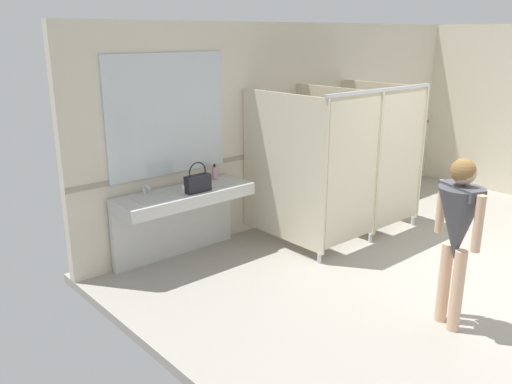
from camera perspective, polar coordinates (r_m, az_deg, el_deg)
name	(u,v)px	position (r m, az deg, el deg)	size (l,w,h in m)	color
ground_plane	(495,282)	(6.59, 24.31, -8.83)	(7.20, 6.56, 0.10)	#9E998E
wall_back	(303,122)	(7.81, 5.07, 7.51)	(7.20, 0.12, 2.76)	beige
wall_back_tile_band	(306,145)	(7.83, 5.35, 5.06)	(7.20, 0.01, 0.06)	#9E937F
vanity_counter	(181,208)	(6.33, -8.06, -1.71)	(1.66, 0.56, 0.99)	silver
mirror_panel	(168,115)	(6.25, -9.49, 8.17)	(1.56, 0.02, 1.39)	silver
bathroom_stalls	(347,159)	(7.08, 9.72, 3.56)	(2.02, 1.44, 1.99)	beige
person_standing	(458,224)	(5.03, 20.87, -3.22)	(0.52, 0.53, 1.60)	#DBAD89
handbag	(198,182)	(6.10, -6.28, 1.05)	(0.31, 0.11, 0.35)	black
soap_dispenser	(215,173)	(6.61, -4.48, 2.07)	(0.07, 0.07, 0.19)	#D899B2
paper_cup	(185,189)	(6.10, -7.64, 0.35)	(0.07, 0.07, 0.09)	white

